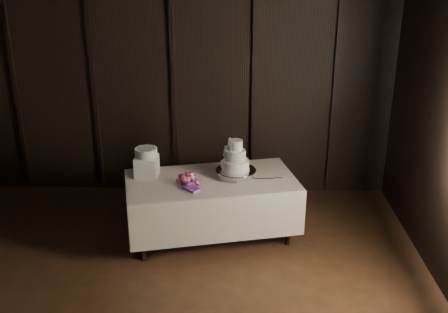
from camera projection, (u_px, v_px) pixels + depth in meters
room at (118, 201)px, 3.93m from camera, size 6.08×7.08×3.08m
display_table at (212, 206)px, 6.28m from camera, size 2.17×1.46×0.76m
cake_stand at (236, 173)px, 6.21m from camera, size 0.61×0.61×0.09m
wedding_cake at (234, 159)px, 6.13m from camera, size 0.36×0.31×0.37m
bouquet at (188, 180)px, 5.97m from camera, size 0.50×0.51×0.20m
box_pedestal at (147, 166)px, 6.20m from camera, size 0.27×0.27×0.25m
small_cake at (146, 152)px, 6.14m from camera, size 0.27×0.27×0.10m
cake_knife at (262, 179)px, 6.16m from camera, size 0.37×0.04×0.01m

